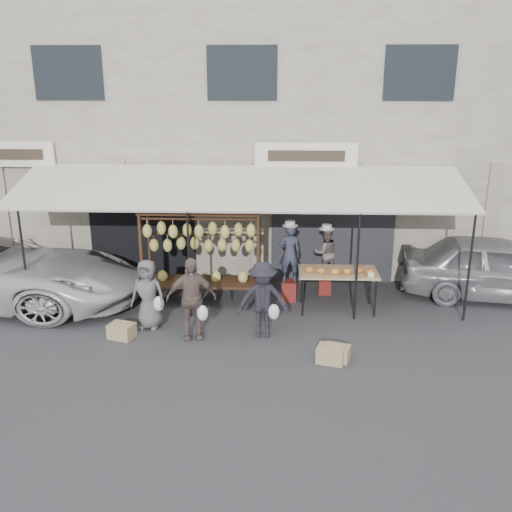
{
  "coord_description": "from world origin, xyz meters",
  "views": [
    {
      "loc": [
        0.82,
        -10.08,
        5.0
      ],
      "look_at": [
        0.39,
        1.4,
        1.3
      ],
      "focal_mm": 40.0,
      "sensor_mm": 36.0,
      "label": 1
    }
  ],
  "objects_px": {
    "customer_left": "(148,294)",
    "crate_far": "(122,331)",
    "customer_right": "(263,300)",
    "vendor_left": "(290,253)",
    "customer_mid": "(191,299)",
    "crate_near_b": "(337,353)",
    "banana_rack": "(201,239)",
    "crate_near_a": "(331,354)",
    "vendor_right": "(326,253)",
    "produce_table": "(339,273)",
    "sedan": "(497,268)"
  },
  "relations": [
    {
      "from": "banana_rack",
      "to": "customer_left",
      "type": "xyz_separation_m",
      "value": [
        -0.95,
        -1.19,
        -0.84
      ]
    },
    {
      "from": "banana_rack",
      "to": "crate_far",
      "type": "relative_size",
      "value": 5.45
    },
    {
      "from": "vendor_right",
      "to": "customer_right",
      "type": "bearing_deg",
      "value": 46.4
    },
    {
      "from": "produce_table",
      "to": "sedan",
      "type": "relative_size",
      "value": 0.4
    },
    {
      "from": "customer_right",
      "to": "crate_far",
      "type": "bearing_deg",
      "value": -176.82
    },
    {
      "from": "vendor_right",
      "to": "crate_near_b",
      "type": "height_order",
      "value": "vendor_right"
    },
    {
      "from": "produce_table",
      "to": "banana_rack",
      "type": "bearing_deg",
      "value": 177.07
    },
    {
      "from": "vendor_right",
      "to": "sedan",
      "type": "distance_m",
      "value": 3.93
    },
    {
      "from": "crate_near_b",
      "to": "sedan",
      "type": "xyz_separation_m",
      "value": [
        3.94,
        3.19,
        0.6
      ]
    },
    {
      "from": "vendor_right",
      "to": "crate_near_b",
      "type": "relative_size",
      "value": 2.71
    },
    {
      "from": "customer_left",
      "to": "customer_mid",
      "type": "xyz_separation_m",
      "value": [
        0.95,
        -0.44,
        0.1
      ]
    },
    {
      "from": "crate_near_b",
      "to": "crate_far",
      "type": "distance_m",
      "value": 4.24
    },
    {
      "from": "customer_right",
      "to": "crate_near_b",
      "type": "distance_m",
      "value": 1.78
    },
    {
      "from": "customer_left",
      "to": "crate_near_b",
      "type": "xyz_separation_m",
      "value": [
        3.72,
        -1.26,
        -0.59
      ]
    },
    {
      "from": "produce_table",
      "to": "customer_right",
      "type": "distance_m",
      "value": 2.11
    },
    {
      "from": "vendor_right",
      "to": "customer_mid",
      "type": "relative_size",
      "value": 0.73
    },
    {
      "from": "customer_right",
      "to": "crate_near_a",
      "type": "distance_m",
      "value": 1.73
    },
    {
      "from": "banana_rack",
      "to": "customer_right",
      "type": "height_order",
      "value": "banana_rack"
    },
    {
      "from": "vendor_right",
      "to": "produce_table",
      "type": "bearing_deg",
      "value": 88.43
    },
    {
      "from": "banana_rack",
      "to": "vendor_left",
      "type": "height_order",
      "value": "banana_rack"
    },
    {
      "from": "customer_left",
      "to": "crate_far",
      "type": "xyz_separation_m",
      "value": [
        -0.45,
        -0.5,
        -0.58
      ]
    },
    {
      "from": "customer_mid",
      "to": "crate_near_a",
      "type": "bearing_deg",
      "value": -29.29
    },
    {
      "from": "banana_rack",
      "to": "customer_left",
      "type": "relative_size",
      "value": 1.79
    },
    {
      "from": "crate_far",
      "to": "crate_near_a",
      "type": "bearing_deg",
      "value": -11.75
    },
    {
      "from": "vendor_right",
      "to": "crate_near_a",
      "type": "height_order",
      "value": "vendor_right"
    },
    {
      "from": "customer_mid",
      "to": "crate_far",
      "type": "xyz_separation_m",
      "value": [
        -1.4,
        -0.06,
        -0.69
      ]
    },
    {
      "from": "vendor_right",
      "to": "crate_near_b",
      "type": "distance_m",
      "value": 3.41
    },
    {
      "from": "customer_mid",
      "to": "vendor_left",
      "type": "bearing_deg",
      "value": 35.75
    },
    {
      "from": "banana_rack",
      "to": "customer_mid",
      "type": "bearing_deg",
      "value": -90.21
    },
    {
      "from": "banana_rack",
      "to": "crate_far",
      "type": "xyz_separation_m",
      "value": [
        -1.4,
        -1.68,
        -1.42
      ]
    },
    {
      "from": "vendor_left",
      "to": "sedan",
      "type": "height_order",
      "value": "vendor_left"
    },
    {
      "from": "produce_table",
      "to": "crate_near_a",
      "type": "height_order",
      "value": "produce_table"
    },
    {
      "from": "banana_rack",
      "to": "customer_right",
      "type": "xyz_separation_m",
      "value": [
        1.38,
        -1.52,
        -0.79
      ]
    },
    {
      "from": "customer_left",
      "to": "crate_near_a",
      "type": "relative_size",
      "value": 2.97
    },
    {
      "from": "customer_mid",
      "to": "crate_near_b",
      "type": "xyz_separation_m",
      "value": [
        2.77,
        -0.81,
        -0.7
      ]
    },
    {
      "from": "vendor_left",
      "to": "customer_mid",
      "type": "bearing_deg",
      "value": 41.79
    },
    {
      "from": "produce_table",
      "to": "crate_far",
      "type": "relative_size",
      "value": 3.56
    },
    {
      "from": "vendor_left",
      "to": "crate_near_a",
      "type": "height_order",
      "value": "vendor_left"
    },
    {
      "from": "customer_left",
      "to": "crate_far",
      "type": "bearing_deg",
      "value": -121.59
    },
    {
      "from": "banana_rack",
      "to": "crate_far",
      "type": "distance_m",
      "value": 2.61
    },
    {
      "from": "customer_right",
      "to": "sedan",
      "type": "relative_size",
      "value": 0.36
    },
    {
      "from": "customer_left",
      "to": "crate_near_a",
      "type": "height_order",
      "value": "customer_left"
    },
    {
      "from": "vendor_left",
      "to": "crate_far",
      "type": "height_order",
      "value": "vendor_left"
    },
    {
      "from": "vendor_left",
      "to": "crate_near_a",
      "type": "relative_size",
      "value": 2.75
    },
    {
      "from": "customer_right",
      "to": "crate_far",
      "type": "xyz_separation_m",
      "value": [
        -2.78,
        -0.16,
        -0.63
      ]
    },
    {
      "from": "vendor_left",
      "to": "crate_far",
      "type": "bearing_deg",
      "value": 27.5
    },
    {
      "from": "vendor_left",
      "to": "crate_far",
      "type": "relative_size",
      "value": 2.81
    },
    {
      "from": "crate_far",
      "to": "customer_mid",
      "type": "bearing_deg",
      "value": 2.26
    },
    {
      "from": "vendor_right",
      "to": "customer_right",
      "type": "height_order",
      "value": "vendor_right"
    },
    {
      "from": "customer_mid",
      "to": "sedan",
      "type": "distance_m",
      "value": 7.12
    }
  ]
}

